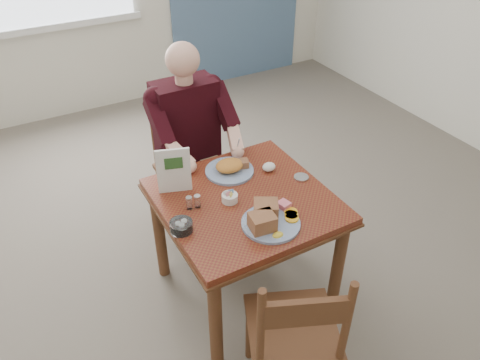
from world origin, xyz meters
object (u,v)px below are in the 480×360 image
table (245,213)px  far_plate (230,168)px  near_plate (268,218)px  diner (191,132)px  chair_near (294,334)px  chair_far (189,167)px

table → far_plate: size_ratio=2.54×
table → near_plate: 0.29m
diner → chair_near: bearing=-95.5°
diner → near_plate: diner is taller
table → near_plate: bearing=-91.2°
far_plate → diner: bearing=96.1°
chair_near → near_plate: (0.13, 0.46, 0.31)m
chair_near → diner: bearing=84.5°
chair_far → far_plate: (0.05, -0.54, 0.30)m
chair_far → near_plate: bearing=-90.3°
table → chair_near: bearing=-101.0°
chair_near → chair_far: bearing=84.8°
table → far_plate: 0.30m
chair_near → diner: diner is taller
near_plate → table: bearing=88.8°
chair_near → far_plate: 1.03m
table → chair_far: size_ratio=0.97×
table → chair_far: (0.00, 0.80, -0.16)m
chair_far → far_plate: chair_far is taller
diner → near_plate: (-0.01, -0.95, -0.02)m
table → diner: 0.73m
table → chair_far: chair_far is taller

